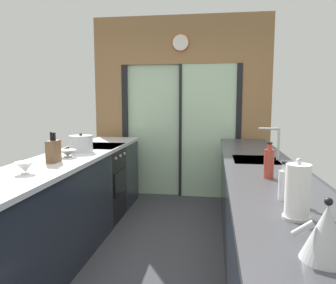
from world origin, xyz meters
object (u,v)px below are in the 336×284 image
Objects in this scene: soap_bottle_near at (284,184)px; soap_bottle_far at (269,163)px; mixing_bowl_mid at (25,167)px; paper_towel_roll at (298,192)px; mixing_bowl_far at (68,153)px; kettle at (327,233)px; stock_pot at (81,144)px; oven_range at (97,183)px; knife_block at (53,151)px.

soap_bottle_far is (-0.00, 0.51, 0.02)m from soap_bottle_near.
mixing_bowl_mid is 1.83m from soap_bottle_near.
soap_bottle_far is 0.90× the size of paper_towel_roll.
mixing_bowl_far is 2.11m from soap_bottle_near.
paper_towel_roll reaches higher than kettle.
stock_pot is (0.00, 0.32, 0.05)m from mixing_bowl_far.
kettle reaches higher than mixing_bowl_mid.
kettle is at bearing -55.69° from oven_range.
oven_range is 3.67× the size of stock_pot.
oven_range is 6.10× the size of mixing_bowl_mid.
oven_range is at bearing 92.11° from stock_pot.
soap_bottle_near is (1.78, -0.41, 0.04)m from mixing_bowl_mid.
kettle is at bearing -89.67° from paper_towel_roll.
oven_range is 4.32× the size of soap_bottle_near.
stock_pot is at bearing 90.00° from mixing_bowl_far.
mixing_bowl_far is 0.60× the size of paper_towel_roll.
paper_towel_roll is (1.78, -1.42, 0.09)m from mixing_bowl_far.
soap_bottle_far is (-0.00, 1.20, 0.01)m from kettle.
knife_block reaches higher than mixing_bowl_far.
mixing_bowl_mid reaches higher than oven_range.
oven_range is 3.56× the size of kettle.
kettle is at bearing -40.81° from knife_block.
mixing_bowl_far is 2.54m from kettle.
mixing_bowl_mid is at bearing 158.52° from paper_towel_roll.
paper_towel_roll is at bearing -90.00° from soap_bottle_far.
mixing_bowl_far is 0.67× the size of soap_bottle_far.
mixing_bowl_far is 0.68× the size of stock_pot.
soap_bottle_near is at bearing -13.02° from mixing_bowl_mid.
kettle reaches higher than soap_bottle_near.
stock_pot is at bearing 90.00° from knife_block.
mixing_bowl_far is at bearing -90.00° from stock_pot.
paper_towel_roll reaches higher than stock_pot.
mixing_bowl_mid reaches higher than mixing_bowl_far.
mixing_bowl_mid is 0.58× the size of kettle.
knife_block is 1.27× the size of soap_bottle_near.
kettle reaches higher than stock_pot.
mixing_bowl_mid is 0.56× the size of knife_block.
oven_range is 1.62m from mixing_bowl_mid.
oven_range is 2.37m from soap_bottle_far.
kettle reaches higher than oven_range.
soap_bottle_far reaches higher than soap_bottle_near.
soap_bottle_far is 0.80m from paper_towel_roll.
mixing_bowl_mid is at bearing 166.98° from soap_bottle_near.
soap_bottle_far is at bearing 3.17° from mixing_bowl_mid.
soap_bottle_near is (-0.00, 0.69, -0.01)m from kettle.
soap_bottle_near is (1.78, -1.13, 0.05)m from mixing_bowl_far.
oven_range is 3.61× the size of soap_bottle_far.
knife_block is 1.81m from soap_bottle_far.
paper_towel_roll is (0.00, -0.29, 0.04)m from soap_bottle_near.
soap_bottle_near reaches higher than oven_range.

